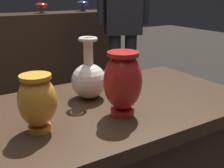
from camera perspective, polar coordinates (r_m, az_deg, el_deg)
name	(u,v)px	position (r m, az deg, el deg)	size (l,w,h in m)	color
vase_centerpiece	(123,82)	(0.98, 2.18, 0.50)	(0.14, 0.14, 0.23)	red
vase_tall_behind	(89,79)	(1.15, -4.67, 1.08)	(0.14, 0.14, 0.25)	silver
vase_left_accent	(37,101)	(0.90, -14.79, -3.34)	(0.12, 0.12, 0.18)	orange
shelf_vase_far_right	(83,4)	(3.49, -5.95, 15.79)	(0.14, 0.14, 0.12)	#2D429E
shelf_vase_right	(41,6)	(3.24, -14.06, 15.05)	(0.13, 0.13, 0.11)	red
visitor_near_right	(123,15)	(2.61, 2.27, 13.66)	(0.44, 0.29, 1.71)	#232328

